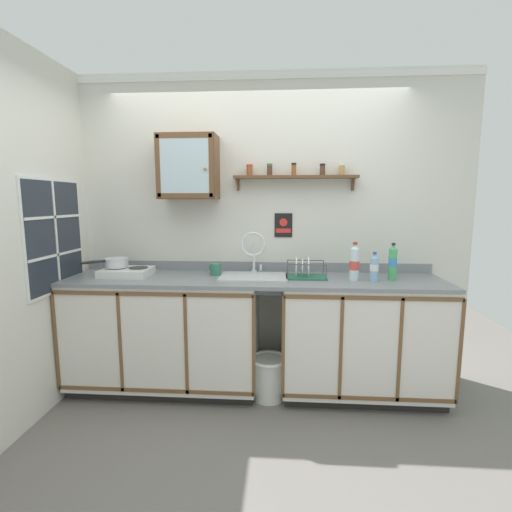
{
  "coord_description": "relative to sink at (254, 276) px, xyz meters",
  "views": [
    {
      "loc": [
        0.23,
        -2.73,
        1.59
      ],
      "look_at": [
        0.01,
        0.39,
        1.13
      ],
      "focal_mm": 26.52,
      "sensor_mm": 36.0,
      "label": 1
    }
  ],
  "objects": [
    {
      "name": "lower_cabinet_run_right",
      "position": [
        0.88,
        -0.04,
        -0.5
      ],
      "size": [
        1.29,
        0.63,
        0.94
      ],
      "color": "black",
      "rests_on": "ground"
    },
    {
      "name": "countertop",
      "position": [
        0.0,
        -0.04,
        -0.02
      ],
      "size": [
        3.03,
        0.66,
        0.03
      ],
      "primitive_type": "cube",
      "color": "gray",
      "rests_on": "lower_cabinet_run"
    },
    {
      "name": "bottle_soda_green_2",
      "position": [
        1.1,
        -0.05,
        0.14
      ],
      "size": [
        0.07,
        0.07,
        0.29
      ],
      "color": "#4CB266",
      "rests_on": "countertop"
    },
    {
      "name": "trash_bin",
      "position": [
        0.14,
        -0.15,
        -0.79
      ],
      "size": [
        0.31,
        0.31,
        0.34
      ],
      "color": "silver",
      "rests_on": "ground"
    },
    {
      "name": "lower_cabinet_run",
      "position": [
        -0.74,
        -0.04,
        -0.5
      ],
      "size": [
        1.56,
        0.63,
        0.94
      ],
      "color": "black",
      "rests_on": "ground"
    },
    {
      "name": "backsplash",
      "position": [
        0.0,
        0.26,
        0.04
      ],
      "size": [
        3.03,
        0.02,
        0.08
      ],
      "primitive_type": "cube",
      "color": "gray",
      "rests_on": "countertop"
    },
    {
      "name": "bottle_water_clear_1",
      "position": [
        0.79,
        -0.09,
        0.14
      ],
      "size": [
        0.08,
        0.08,
        0.3
      ],
      "color": "silver",
      "rests_on": "countertop"
    },
    {
      "name": "side_wall_left",
      "position": [
        -1.56,
        -0.62,
        0.36
      ],
      "size": [
        0.05,
        3.38,
        2.66
      ],
      "primitive_type": "cube",
      "color": "silver",
      "rests_on": "ground"
    },
    {
      "name": "sink",
      "position": [
        0.0,
        0.0,
        0.0
      ],
      "size": [
        0.55,
        0.41,
        0.47
      ],
      "color": "silver",
      "rests_on": "countertop"
    },
    {
      "name": "mug",
      "position": [
        -0.33,
        0.05,
        0.05
      ],
      "size": [
        0.11,
        0.1,
        0.1
      ],
      "color": "#337259",
      "rests_on": "countertop"
    },
    {
      "name": "hot_plate_stove",
      "position": [
        -1.06,
        -0.04,
        0.03
      ],
      "size": [
        0.39,
        0.31,
        0.07
      ],
      "color": "silver",
      "rests_on": "countertop"
    },
    {
      "name": "dish_rack",
      "position": [
        0.41,
        -0.01,
        0.04
      ],
      "size": [
        0.33,
        0.23,
        0.17
      ],
      "color": "#26664C",
      "rests_on": "countertop"
    },
    {
      "name": "window",
      "position": [
        -1.53,
        -0.25,
        0.35
      ],
      "size": [
        0.03,
        0.74,
        0.88
      ],
      "color": "#262D38"
    },
    {
      "name": "wall_cabinet",
      "position": [
        -0.56,
        0.14,
        0.89
      ],
      "size": [
        0.48,
        0.29,
        0.53
      ],
      "color": "brown"
    },
    {
      "name": "saucepan",
      "position": [
        -1.15,
        -0.02,
        0.11
      ],
      "size": [
        0.31,
        0.29,
        0.08
      ],
      "color": "silver",
      "rests_on": "hot_plate_stove"
    },
    {
      "name": "floor",
      "position": [
        0.0,
        -0.31,
        -0.97
      ],
      "size": [
        6.07,
        6.07,
        0.0
      ],
      "primitive_type": "plane",
      "color": "slate",
      "rests_on": "ground"
    },
    {
      "name": "bottle_water_blue_0",
      "position": [
        0.94,
        -0.11,
        0.1
      ],
      "size": [
        0.07,
        0.07,
        0.23
      ],
      "color": "#8CB7E0",
      "rests_on": "countertop"
    },
    {
      "name": "spice_shelf",
      "position": [
        0.33,
        0.2,
        0.82
      ],
      "size": [
        1.04,
        0.14,
        0.23
      ],
      "color": "brown"
    },
    {
      "name": "back_wall",
      "position": [
        0.0,
        0.3,
        0.37
      ],
      "size": [
        3.67,
        0.07,
        2.66
      ],
      "color": "silver",
      "rests_on": "ground"
    },
    {
      "name": "warning_sign",
      "position": [
        0.24,
        0.27,
        0.4
      ],
      "size": [
        0.15,
        0.01,
        0.21
      ],
      "color": "black"
    }
  ]
}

